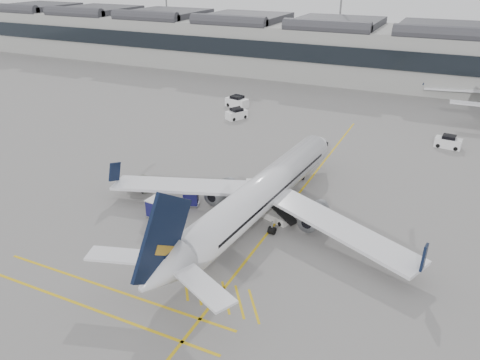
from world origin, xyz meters
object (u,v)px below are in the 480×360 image
at_px(airliner_main, 259,195).
at_px(pushback_tug, 143,184).
at_px(belt_loader, 273,213).
at_px(baggage_cart_a, 252,187).
at_px(ramp_agent_b, 214,188).
at_px(ramp_agent_a, 263,206).

relative_size(airliner_main, pushback_tug, 12.33).
xyz_separation_m(belt_loader, baggage_cart_a, (-4.16, 4.12, 0.29)).
bearing_deg(baggage_cart_a, pushback_tug, -179.60).
distance_m(baggage_cart_a, ramp_agent_b, 4.32).
relative_size(belt_loader, baggage_cart_a, 2.64).
bearing_deg(airliner_main, ramp_agent_b, 161.38).
height_order(ramp_agent_b, pushback_tug, ramp_agent_b).
height_order(belt_loader, pushback_tug, belt_loader).
bearing_deg(ramp_agent_a, baggage_cart_a, 74.90).
distance_m(ramp_agent_b, pushback_tug, 8.41).
height_order(airliner_main, belt_loader, airliner_main).
height_order(airliner_main, ramp_agent_b, airliner_main).
distance_m(airliner_main, belt_loader, 2.75).
bearing_deg(belt_loader, pushback_tug, -159.06).
relative_size(ramp_agent_a, pushback_tug, 0.53).
relative_size(belt_loader, pushback_tug, 1.63).
height_order(airliner_main, ramp_agent_a, airliner_main).
xyz_separation_m(ramp_agent_a, ramp_agent_b, (-6.51, 1.30, 0.16)).
relative_size(airliner_main, belt_loader, 7.55).
xyz_separation_m(airliner_main, pushback_tug, (-14.89, 0.90, -2.19)).
relative_size(baggage_cart_a, pushback_tug, 0.62).
distance_m(airliner_main, baggage_cart_a, 6.28).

